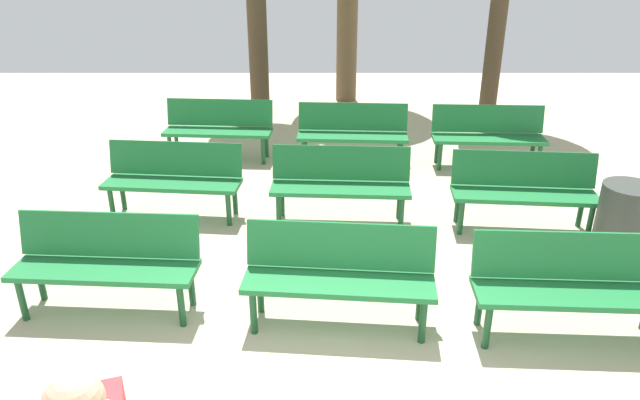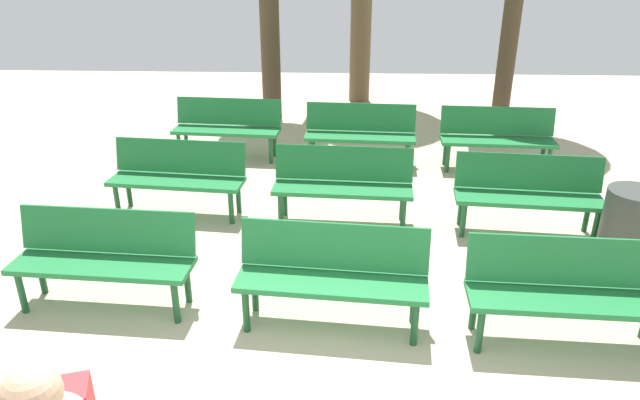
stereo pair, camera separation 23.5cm
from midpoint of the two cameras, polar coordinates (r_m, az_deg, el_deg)
name	(u,v)px [view 2 (the right image)]	position (r m, az deg, el deg)	size (l,w,h in m)	color
bench_r0_c0	(104,254)	(5.47, -19.21, -5.00)	(1.63, 0.58, 0.87)	#1E7238
bench_r0_c1	(332,271)	(4.92, 2.60, -6.96)	(1.64, 0.62, 0.87)	#1E7238
bench_r0_c2	(568,287)	(5.16, 24.37, -7.78)	(1.62, 0.56, 0.87)	#1E7238
bench_r1_c0	(178,173)	(7.12, -12.81, 2.57)	(1.64, 0.63, 0.87)	#1E7238
bench_r1_c1	(343,181)	(6.73, 3.27, 1.89)	(1.62, 0.57, 0.87)	#1E7238
bench_r1_c2	(528,190)	(6.91, 20.65, 0.90)	(1.64, 0.62, 0.87)	#1E7238
bench_r2_c0	(227,125)	(8.94, -8.31, 7.32)	(1.63, 0.59, 0.87)	#1E7238
bench_r2_c1	(360,131)	(8.59, 4.74, 6.78)	(1.63, 0.57, 0.87)	#1E7238
bench_r2_c2	(497,135)	(8.78, 17.71, 6.11)	(1.62, 0.56, 0.87)	#1E7238
trash_bin	(630,225)	(6.78, 28.94, -2.21)	(0.55, 0.55, 0.76)	#383D38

